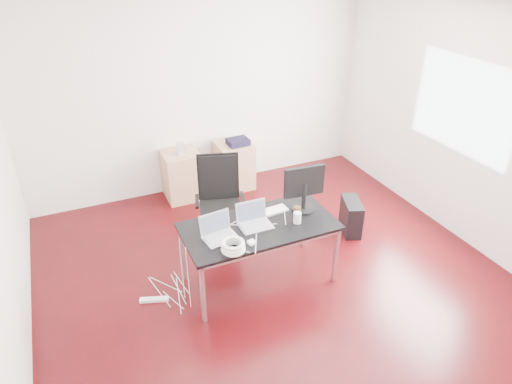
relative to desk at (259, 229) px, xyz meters
name	(u,v)px	position (x,y,z in m)	size (l,w,h in m)	color
room_shell	(282,167)	(0.20, -0.09, 0.73)	(5.00, 5.00, 5.00)	#320508
desk	(259,229)	(0.00, 0.00, 0.00)	(1.60, 0.80, 0.73)	black
office_chair	(220,197)	(-0.11, 0.91, -0.07)	(0.59, 0.61, 1.08)	black
filing_cabinet_left	(182,175)	(-0.25, 2.14, -0.33)	(0.50, 0.50, 0.70)	#A37451
filing_cabinet_right	(234,165)	(0.56, 2.14, -0.33)	(0.50, 0.50, 0.70)	#A37451
pc_tower	(351,216)	(1.47, 0.40, -0.46)	(0.20, 0.45, 0.44)	black
wastebasket	(216,181)	(0.27, 2.16, -0.54)	(0.24, 0.24, 0.28)	black
power_strip	(154,300)	(-1.15, 0.14, -0.66)	(0.30, 0.06, 0.04)	white
laptop_left	(219,232)	(-0.46, -0.03, 0.11)	(0.36, 0.29, 0.23)	silver
laptop_right	(254,220)	(-0.04, 0.03, 0.11)	(0.33, 0.26, 0.23)	silver
monitor	(304,186)	(0.57, 0.10, 0.34)	(0.45, 0.26, 0.51)	black
keyboard	(268,212)	(0.19, 0.17, 0.06)	(0.44, 0.14, 0.02)	white
cup_white	(297,218)	(0.38, -0.12, 0.11)	(0.08, 0.08, 0.12)	white
cup_brown	(297,211)	(0.45, 0.01, 0.10)	(0.08, 0.08, 0.10)	#51381B
cable_coil	(233,246)	(-0.41, -0.30, 0.11)	(0.24, 0.24, 0.11)	white
power_adapter	(252,242)	(-0.20, -0.27, 0.07)	(0.07, 0.07, 0.03)	white
speaker	(180,148)	(-0.25, 2.09, 0.11)	(0.09, 0.08, 0.18)	#9E9E9E
navy_garment	(238,142)	(0.60, 2.07, 0.07)	(0.30, 0.24, 0.09)	black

